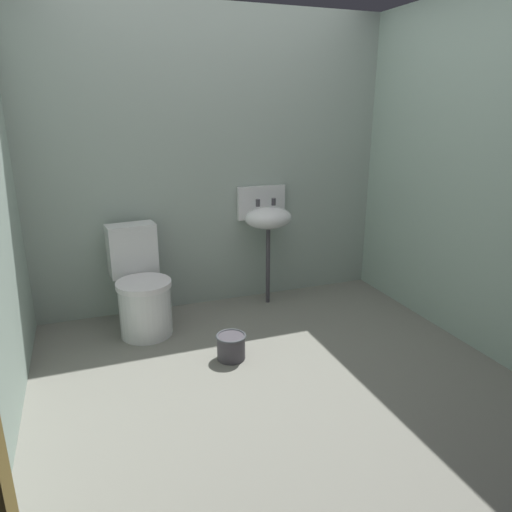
# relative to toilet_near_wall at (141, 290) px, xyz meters

# --- Properties ---
(ground_plane) EXTENTS (3.33, 3.00, 0.08)m
(ground_plane) POSITION_rel_toilet_near_wall_xyz_m (0.68, -0.95, -0.36)
(ground_plane) COLOR slate
(wall_back) EXTENTS (3.33, 0.10, 2.37)m
(wall_back) POSITION_rel_toilet_near_wall_xyz_m (0.68, 0.40, 0.87)
(wall_back) COLOR #98A79E
(wall_back) RESTS_ON ground
(wall_right) EXTENTS (0.10, 2.80, 2.37)m
(wall_right) POSITION_rel_toilet_near_wall_xyz_m (2.20, -0.85, 0.87)
(wall_right) COLOR #95AE9F
(wall_right) RESTS_ON ground
(toilet_near_wall) EXTENTS (0.45, 0.63, 0.78)m
(toilet_near_wall) POSITION_rel_toilet_near_wall_xyz_m (0.00, 0.00, 0.00)
(toilet_near_wall) COLOR silver
(toilet_near_wall) RESTS_ON ground
(sink) EXTENTS (0.42, 0.35, 0.99)m
(sink) POSITION_rel_toilet_near_wall_xyz_m (1.08, 0.19, 0.43)
(sink) COLOR #403C43
(sink) RESTS_ON ground
(bucket) EXTENTS (0.21, 0.21, 0.18)m
(bucket) POSITION_rel_toilet_near_wall_xyz_m (0.49, -0.65, -0.23)
(bucket) COLOR #403C43
(bucket) RESTS_ON ground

